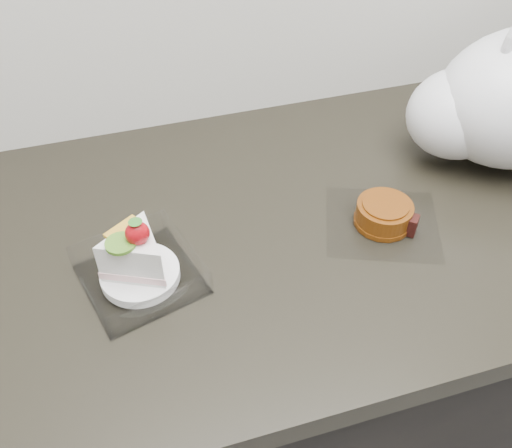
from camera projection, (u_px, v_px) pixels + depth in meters
counter at (312, 366)px, 1.20m from camera, size 2.04×0.64×0.90m
cake_tray at (138, 265)px, 0.77m from camera, size 0.18×0.18×0.12m
mooncake_wrap at (384, 216)px, 0.86m from camera, size 0.22×0.21×0.04m
plastic_bag at (511, 100)px, 0.92m from camera, size 0.34×0.24×0.28m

